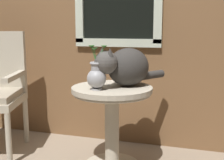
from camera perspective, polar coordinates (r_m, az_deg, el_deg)
name	(u,v)px	position (r m, az deg, el deg)	size (l,w,h in m)	color
wicker_side_table	(112,111)	(2.22, 0.00, -5.89)	(0.58, 0.58, 0.62)	#B2A893
cat	(126,67)	(2.19, 2.60, 2.53)	(0.43, 0.57, 0.29)	#33302D
pewter_vase_with_ivy	(97,76)	(2.06, -2.91, 0.80)	(0.14, 0.13, 0.30)	#99999E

